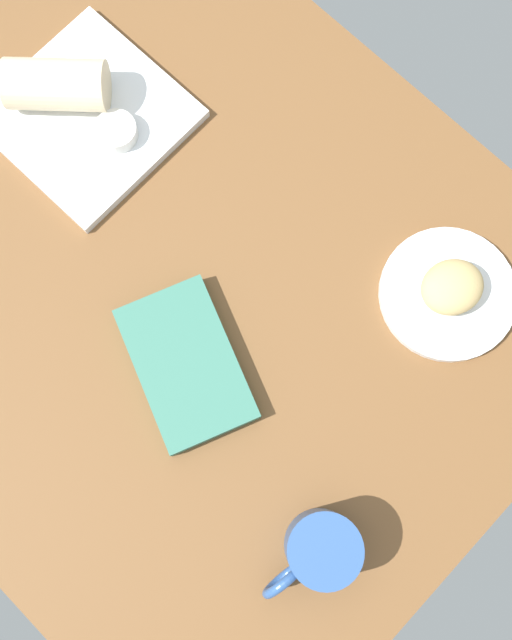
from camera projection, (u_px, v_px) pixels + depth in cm
name	position (u px, v px, depth cm)	size (l,w,h in cm)	color
dining_table	(172.00, 273.00, 104.70)	(110.00, 90.00, 4.00)	brown
round_plate	(448.00, 294.00, 101.28)	(19.03, 19.03, 1.40)	white
scone_pastry	(452.00, 287.00, 98.49)	(8.72, 7.63, 4.40)	tan
square_plate	(88.00, 117.00, 106.73)	(25.01, 25.01, 1.60)	white
sauce_cup	(116.00, 131.00, 104.06)	(5.99, 5.99, 2.29)	silver
breakfast_wrap	(56.00, 85.00, 102.99)	(7.18, 7.18, 14.18)	beige
book_stack	(186.00, 364.00, 98.51)	(24.35, 19.99, 2.83)	#387260
coffee_mug	(320.00, 550.00, 90.53)	(9.25, 13.95, 8.83)	#2D518C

